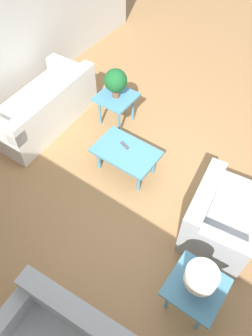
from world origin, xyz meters
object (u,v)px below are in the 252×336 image
at_px(coffee_table, 126,153).
at_px(side_table_plant, 116,100).
at_px(side_table_lamp, 195,289).
at_px(table_lamp, 201,278).
at_px(sofa, 43,108).
at_px(potted_plant, 116,81).
at_px(armchair, 218,219).

xyz_separation_m(coffee_table, side_table_plant, (0.73, -0.76, 0.09)).
height_order(side_table_plant, side_table_lamp, same).
bearing_deg(table_lamp, side_table_lamp, 180.00).
height_order(sofa, coffee_table, sofa).
height_order(sofa, potted_plant, potted_plant).
xyz_separation_m(armchair, potted_plant, (2.26, -0.93, 0.52)).
height_order(armchair, side_table_plant, armchair).
distance_m(side_table_plant, potted_plant, 0.37).
relative_size(side_table_plant, table_lamp, 1.59).
relative_size(sofa, armchair, 1.76).
distance_m(armchair, side_table_lamp, 1.01).
distance_m(side_table_plant, side_table_lamp, 3.10).
relative_size(side_table_plant, side_table_lamp, 1.00).
distance_m(coffee_table, table_lamp, 2.10).
bearing_deg(armchair, coffee_table, 76.19).
relative_size(coffee_table, side_table_plant, 1.59).
bearing_deg(potted_plant, sofa, 35.43).
height_order(side_table_plant, potted_plant, potted_plant).
bearing_deg(sofa, armchair, 82.95).
bearing_deg(sofa, side_table_lamp, 67.49).
height_order(side_table_lamp, table_lamp, table_lamp).
relative_size(side_table_plant, potted_plant, 1.19).
bearing_deg(sofa, side_table_plant, 122.43).
xyz_separation_m(side_table_plant, potted_plant, (-0.00, 0.00, 0.37)).
relative_size(armchair, side_table_plant, 1.90).
height_order(coffee_table, table_lamp, table_lamp).
xyz_separation_m(armchair, table_lamp, (-0.18, 0.98, 0.47)).
xyz_separation_m(side_table_plant, table_lamp, (-2.44, 1.91, 0.32)).
xyz_separation_m(armchair, coffee_table, (1.53, -0.17, 0.06)).
relative_size(armchair, side_table_lamp, 1.90).
xyz_separation_m(sofa, armchair, (-3.24, 0.23, 0.03)).
height_order(potted_plant, table_lamp, potted_plant).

